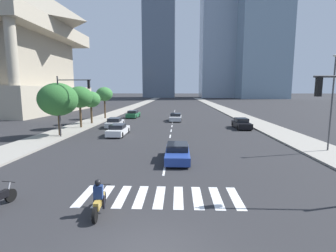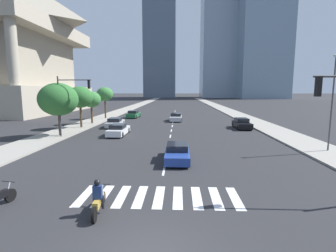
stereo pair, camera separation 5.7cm
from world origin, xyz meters
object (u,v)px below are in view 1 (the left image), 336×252
at_px(street_tree_second, 80,97).
at_px(street_tree_third, 91,100).
at_px(sedan_white_4, 118,130).
at_px(street_tree_fourth, 104,94).
at_px(street_tree_nearest, 58,99).
at_px(sedan_silver_0, 176,117).
at_px(motorcycle_trailing, 99,200).
at_px(traffic_signal_far, 70,96).
at_px(sedan_green_1, 133,114).
at_px(sedan_black_5, 242,124).
at_px(sedan_blue_3, 177,153).
at_px(sedan_silver_2, 115,123).
at_px(street_lamp_east, 332,96).

xyz_separation_m(street_tree_second, street_tree_third, (-0.00, 4.22, -0.46)).
bearing_deg(sedan_white_4, street_tree_fourth, 21.83).
bearing_deg(street_tree_nearest, street_tree_third, 90.00).
bearing_deg(street_tree_nearest, sedan_silver_0, 49.46).
bearing_deg(street_tree_third, motorcycle_trailing, -70.40).
xyz_separation_m(sedan_white_4, traffic_signal_far, (-4.57, -1.75, 3.83)).
relative_size(sedan_green_1, sedan_black_5, 1.02).
height_order(sedan_silver_0, street_tree_fourth, street_tree_fourth).
relative_size(sedan_green_1, street_tree_fourth, 0.83).
relative_size(sedan_blue_3, street_tree_fourth, 0.80).
height_order(sedan_blue_3, street_tree_second, street_tree_second).
height_order(sedan_blue_3, street_tree_third, street_tree_third).
height_order(sedan_black_5, street_tree_nearest, street_tree_nearest).
height_order(motorcycle_trailing, sedan_silver_2, motorcycle_trailing).
bearing_deg(sedan_blue_3, sedan_silver_0, -179.11).
distance_m(street_tree_second, street_tree_third, 4.24).
bearing_deg(street_tree_third, street_tree_nearest, -90.00).
relative_size(sedan_white_4, traffic_signal_far, 0.72).
bearing_deg(street_tree_second, street_tree_nearest, -90.00).
xyz_separation_m(sedan_silver_2, street_tree_nearest, (-4.22, -7.42, 3.47)).
xyz_separation_m(sedan_black_5, traffic_signal_far, (-19.77, -7.52, 3.80)).
xyz_separation_m(sedan_silver_0, sedan_silver_2, (-8.32, -7.25, 0.00)).
bearing_deg(sedan_green_1, sedan_blue_3, -159.69).
xyz_separation_m(sedan_silver_2, sedan_white_4, (1.98, -6.37, -0.00)).
bearing_deg(street_tree_second, sedan_silver_2, 18.14).
relative_size(motorcycle_trailing, sedan_green_1, 0.47).
relative_size(sedan_silver_0, street_tree_fourth, 0.84).
distance_m(sedan_black_5, street_lamp_east, 13.96).
distance_m(motorcycle_trailing, sedan_silver_2, 25.08).
bearing_deg(traffic_signal_far, street_tree_fourth, 95.18).
xyz_separation_m(sedan_white_4, street_tree_second, (-6.20, 4.99, 3.54)).
height_order(sedan_white_4, street_tree_second, street_tree_second).
distance_m(sedan_silver_2, traffic_signal_far, 9.35).
relative_size(sedan_black_5, street_lamp_east, 0.58).
bearing_deg(sedan_white_4, sedan_blue_3, -145.16).
relative_size(sedan_green_1, street_lamp_east, 0.59).
distance_m(sedan_white_4, street_tree_second, 8.71).
distance_m(sedan_silver_0, sedan_white_4, 15.02).
relative_size(motorcycle_trailing, street_tree_second, 0.39).
bearing_deg(sedan_green_1, sedan_silver_0, -116.89).
xyz_separation_m(sedan_silver_2, street_lamp_east, (21.06, -13.41, 4.00)).
bearing_deg(traffic_signal_far, street_tree_third, 98.46).
distance_m(street_lamp_east, street_tree_nearest, 25.98).
relative_size(motorcycle_trailing, street_tree_nearest, 0.37).
relative_size(street_tree_third, street_tree_fourth, 0.87).
distance_m(motorcycle_trailing, street_lamp_east, 19.50).
relative_size(sedan_blue_3, traffic_signal_far, 0.69).
bearing_deg(street_tree_fourth, motorcycle_trailing, -74.17).
xyz_separation_m(sedan_silver_2, traffic_signal_far, (-2.59, -8.12, 3.83)).
xyz_separation_m(sedan_blue_3, street_tree_second, (-12.92, 14.96, 3.58)).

